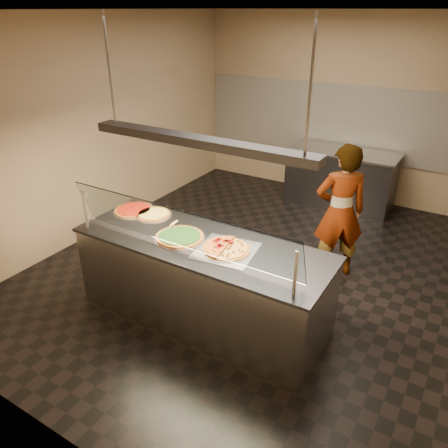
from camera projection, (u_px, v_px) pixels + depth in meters
The scene contains 20 objects.
ground at pixel (255, 268), 5.66m from camera, with size 5.00×6.00×0.02m, color black.
ceiling at pixel (264, 8), 4.31m from camera, with size 5.00×6.00×0.02m, color silver.
wall_back at pixel (342, 109), 7.29m from camera, with size 5.00×0.02×3.00m, color tan.
wall_front at pixel (35, 282), 2.69m from camera, with size 5.00×0.02×3.00m, color tan.
wall_left at pixel (101, 127), 6.16m from camera, with size 0.02×6.00×3.00m, color tan.
tile_band at pixel (340, 121), 7.35m from camera, with size 4.90×0.02×1.20m, color silver.
serving_counter at pixel (202, 281), 4.54m from camera, with size 2.65×0.94×0.93m.
sneeze_guard at pixel (179, 229), 3.94m from camera, with size 2.41×0.18×0.54m.
perforated_tray at pixel (226, 250), 4.17m from camera, with size 0.62×0.62×0.01m.
half_pizza_pepperoni at pixel (217, 245), 4.21m from camera, with size 0.29×0.48×0.05m.
half_pizza_sausage at pixel (236, 251), 4.11m from camera, with size 0.29×0.48×0.04m.
pizza_spinach at pixel (180, 236), 4.40m from camera, with size 0.52×0.52×0.03m.
pizza_cheese at pixel (154, 214), 4.88m from camera, with size 0.41×0.41×0.03m.
pizza_tomato at pixel (134, 210), 4.99m from camera, with size 0.46×0.46×0.03m.
pizza_spatula at pixel (174, 226), 4.59m from camera, with size 0.18×0.23×0.02m.
prep_table at pixel (340, 178), 7.28m from camera, with size 1.75×0.74×0.93m.
worker at pixel (340, 212), 5.18m from camera, with size 0.61×0.40×1.67m, color #2A2835.
heat_lamp_housing at pixel (199, 141), 3.88m from camera, with size 2.30×0.18×0.08m, color #36363B.
lamp_rod_left at pixel (109, 69), 4.10m from camera, with size 0.02×0.02×1.01m, color #B7B7BC.
lamp_rod_right at pixel (310, 88), 3.17m from camera, with size 0.02×0.02×1.01m, color #B7B7BC.
Camera 1 is at (2.16, -4.32, 3.02)m, focal length 35.00 mm.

